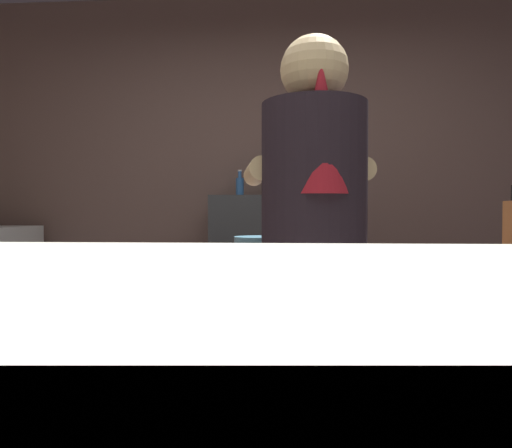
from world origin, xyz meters
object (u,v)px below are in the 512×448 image
(bartender, at_px, (314,253))
(bottle_vinegar, at_px, (281,182))
(mixing_bowl, at_px, (259,243))
(chefs_knife, at_px, (376,249))
(bottle_hot_sauce, at_px, (240,186))
(bottle_soy, at_px, (268,182))

(bartender, xyz_separation_m, bottle_vinegar, (-0.13, 1.68, 0.34))
(bartender, xyz_separation_m, mixing_bowl, (-0.20, 0.36, 0.01))
(chefs_knife, distance_m, bottle_vinegar, 1.39)
(bottle_hot_sauce, bearing_deg, chefs_knife, -61.54)
(bottle_vinegar, distance_m, bottle_soy, 0.09)
(bartender, height_order, bottle_hot_sauce, bartender)
(bartender, distance_m, bottle_vinegar, 1.72)
(chefs_knife, xyz_separation_m, bottle_soy, (-0.50, 1.29, 0.36))
(bottle_hot_sauce, bearing_deg, bartender, -76.28)
(mixing_bowl, bearing_deg, bottle_soy, 90.77)
(mixing_bowl, distance_m, chefs_knife, 0.48)
(bottle_soy, xyz_separation_m, bottle_hot_sauce, (-0.19, -0.02, -0.03))
(bottle_soy, bearing_deg, bartender, -82.70)
(bottle_vinegar, bearing_deg, bartender, -85.70)
(chefs_knife, bearing_deg, bottle_vinegar, 108.83)
(mixing_bowl, distance_m, bottle_vinegar, 1.37)
(mixing_bowl, bearing_deg, bartender, -61.07)
(chefs_knife, distance_m, bottle_soy, 1.43)
(mixing_bowl, height_order, chefs_knife, mixing_bowl)
(mixing_bowl, height_order, bottle_hot_sauce, bottle_hot_sauce)
(mixing_bowl, xyz_separation_m, bottle_hot_sauce, (-0.21, 1.31, 0.31))
(bartender, relative_size, bottle_hot_sauce, 9.34)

